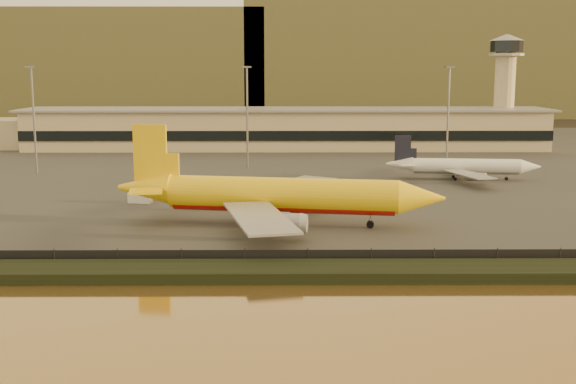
# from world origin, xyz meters

# --- Properties ---
(ground) EXTENTS (900.00, 900.00, 0.00)m
(ground) POSITION_xyz_m (0.00, 0.00, 0.00)
(ground) COLOR black
(ground) RESTS_ON ground
(embankment) EXTENTS (320.00, 7.00, 1.40)m
(embankment) POSITION_xyz_m (0.00, -17.00, 0.70)
(embankment) COLOR black
(embankment) RESTS_ON ground
(tarmac) EXTENTS (320.00, 220.00, 0.20)m
(tarmac) POSITION_xyz_m (0.00, 95.00, 0.10)
(tarmac) COLOR #2D2D2D
(tarmac) RESTS_ON ground
(perimeter_fence) EXTENTS (300.00, 0.05, 2.20)m
(perimeter_fence) POSITION_xyz_m (0.00, -13.00, 1.30)
(perimeter_fence) COLOR black
(perimeter_fence) RESTS_ON tarmac
(terminal_building) EXTENTS (202.00, 25.00, 12.60)m
(terminal_building) POSITION_xyz_m (-14.52, 125.55, 6.25)
(terminal_building) COLOR tan
(terminal_building) RESTS_ON tarmac
(control_tower) EXTENTS (11.20, 11.20, 35.50)m
(control_tower) POSITION_xyz_m (70.00, 131.00, 21.66)
(control_tower) COLOR tan
(control_tower) RESTS_ON tarmac
(apron_light_masts) EXTENTS (152.20, 12.20, 25.40)m
(apron_light_masts) POSITION_xyz_m (15.00, 75.00, 15.70)
(apron_light_masts) COLOR slate
(apron_light_masts) RESTS_ON tarmac
(distant_hills) EXTENTS (470.00, 160.00, 70.00)m
(distant_hills) POSITION_xyz_m (-20.74, 340.00, 31.39)
(distant_hills) COLOR brown
(distant_hills) RESTS_ON ground
(dhl_cargo_jet) EXTENTS (53.06, 51.37, 15.87)m
(dhl_cargo_jet) POSITION_xyz_m (-2.13, 12.03, 4.94)
(dhl_cargo_jet) COLOR yellow
(dhl_cargo_jet) RESTS_ON tarmac
(white_narrowbody_jet) EXTENTS (34.51, 33.49, 9.91)m
(white_narrowbody_jet) POSITION_xyz_m (39.62, 59.69, 3.16)
(white_narrowbody_jet) COLOR white
(white_narrowbody_jet) RESTS_ON tarmac
(gse_vehicle_yellow) EXTENTS (4.73, 3.39, 1.94)m
(gse_vehicle_yellow) POSITION_xyz_m (5.34, 26.66, 1.17)
(gse_vehicle_yellow) COLOR yellow
(gse_vehicle_yellow) RESTS_ON tarmac
(gse_vehicle_white) EXTENTS (4.56, 2.73, 1.92)m
(gse_vehicle_white) POSITION_xyz_m (-27.82, 31.54, 1.16)
(gse_vehicle_white) COLOR white
(gse_vehicle_white) RESTS_ON tarmac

